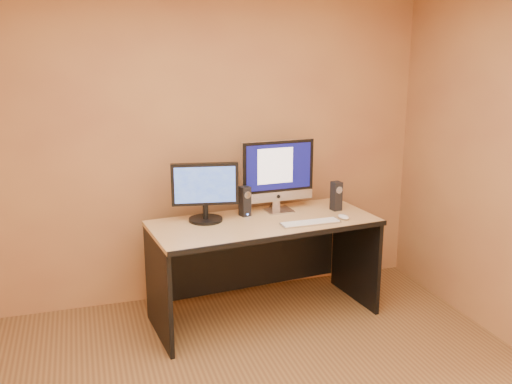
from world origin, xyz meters
TOP-DOWN VIEW (x-y plane):
  - walls at (0.00, 0.00)m, footprint 4.00×4.00m
  - desk at (0.45, 1.41)m, footprint 1.79×0.93m
  - imac at (0.64, 1.63)m, footprint 0.63×0.26m
  - second_monitor at (0.02, 1.55)m, footprint 0.55×0.34m
  - speaker_left at (0.34, 1.59)m, footprint 0.09×0.09m
  - speaker_right at (1.10, 1.52)m, footprint 0.08×0.09m
  - keyboard at (0.76, 1.24)m, footprint 0.47×0.14m
  - mouse at (1.05, 1.27)m, footprint 0.09×0.12m
  - cable_a at (0.71, 1.67)m, footprint 0.10×0.22m
  - cable_b at (0.61, 1.75)m, footprint 0.09×0.18m

SIDE VIEW (x-z plane):
  - desk at x=0.45m, z-range 0.00..0.80m
  - cable_a at x=0.71m, z-range 0.80..0.81m
  - cable_b at x=0.61m, z-range 0.80..0.81m
  - keyboard at x=0.76m, z-range 0.80..0.82m
  - mouse at x=1.05m, z-range 0.80..0.84m
  - speaker_left at x=0.34m, z-range 0.80..1.03m
  - speaker_right at x=1.10m, z-range 0.80..1.03m
  - second_monitor at x=0.02m, z-range 0.80..1.25m
  - imac at x=0.64m, z-range 0.80..1.39m
  - walls at x=0.00m, z-range 0.00..2.60m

